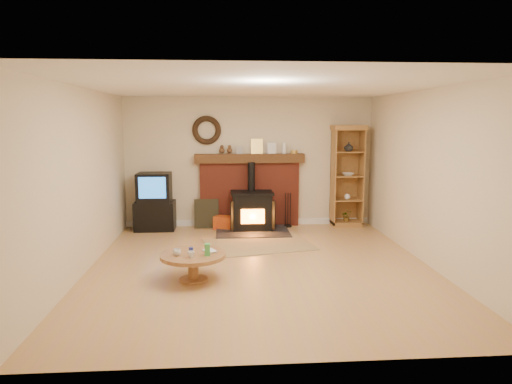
{
  "coord_description": "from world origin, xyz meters",
  "views": [
    {
      "loc": [
        -0.53,
        -6.48,
        2.13
      ],
      "look_at": [
        0.01,
        1.0,
        0.96
      ],
      "focal_mm": 32.0,
      "sensor_mm": 36.0,
      "label": 1
    }
  ],
  "objects": [
    {
      "name": "fire_tools",
      "position": [
        0.77,
        2.5,
        0.13
      ],
      "size": [
        0.16,
        0.16,
        0.7
      ],
      "color": "black",
      "rests_on": "ground"
    },
    {
      "name": "area_rug",
      "position": [
        0.07,
        1.2,
        0.01
      ],
      "size": [
        2.01,
        1.58,
        0.01
      ],
      "primitive_type": "cube",
      "rotation": [
        0.0,
        0.0,
        0.21
      ],
      "color": "brown",
      "rests_on": "ground"
    },
    {
      "name": "chimney_breast",
      "position": [
        0.0,
        2.67,
        0.8
      ],
      "size": [
        2.2,
        0.22,
        1.78
      ],
      "color": "maroon",
      "rests_on": "ground"
    },
    {
      "name": "ground",
      "position": [
        0.0,
        0.0,
        0.0
      ],
      "size": [
        5.5,
        5.5,
        0.0
      ],
      "primitive_type": "plane",
      "color": "tan",
      "rests_on": "ground"
    },
    {
      "name": "wood_stove",
      "position": [
        0.02,
        2.28,
        0.37
      ],
      "size": [
        1.4,
        1.0,
        1.32
      ],
      "color": "black",
      "rests_on": "ground"
    },
    {
      "name": "room_shell",
      "position": [
        -0.02,
        0.09,
        1.72
      ],
      "size": [
        5.02,
        5.52,
        2.61
      ],
      "color": "beige",
      "rests_on": "ground"
    },
    {
      "name": "firelog_box",
      "position": [
        -0.5,
        2.4,
        0.13
      ],
      "size": [
        0.49,
        0.41,
        0.26
      ],
      "primitive_type": "cube",
      "rotation": [
        0.0,
        0.0,
        -0.42
      ],
      "color": "orange",
      "rests_on": "ground"
    },
    {
      "name": "curio_cabinet",
      "position": [
        1.97,
        2.56,
        1.03
      ],
      "size": [
        0.66,
        0.47,
        2.05
      ],
      "color": "brown",
      "rests_on": "ground"
    },
    {
      "name": "leaning_painting",
      "position": [
        -0.88,
        2.55,
        0.29
      ],
      "size": [
        0.49,
        0.13,
        0.58
      ],
      "primitive_type": "cube",
      "rotation": [
        -0.17,
        0.0,
        0.0
      ],
      "color": "black",
      "rests_on": "ground"
    },
    {
      "name": "coffee_table",
      "position": [
        -0.95,
        -0.55,
        0.31
      ],
      "size": [
        0.88,
        0.88,
        0.54
      ],
      "color": "brown",
      "rests_on": "ground"
    },
    {
      "name": "tv_unit",
      "position": [
        -1.88,
        2.47,
        0.54
      ],
      "size": [
        0.78,
        0.56,
        1.13
      ],
      "color": "black",
      "rests_on": "ground"
    }
  ]
}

